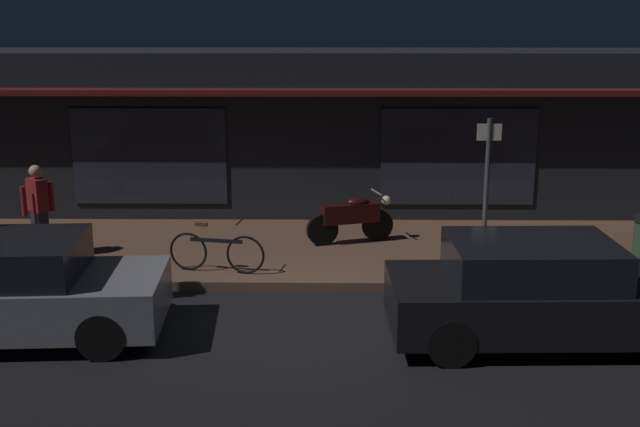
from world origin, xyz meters
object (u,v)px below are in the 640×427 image
at_px(person_photographer, 39,209).
at_px(parked_car_near, 9,290).
at_px(sign_post, 487,175).
at_px(parked_car_far, 538,292).
at_px(bicycle_parked, 216,252).
at_px(motorcycle, 352,217).

distance_m(person_photographer, parked_car_near, 3.34).
bearing_deg(person_photographer, parked_car_near, -77.27).
distance_m(sign_post, parked_car_far, 4.07).
bearing_deg(parked_car_near, sign_post, 28.61).
relative_size(bicycle_parked, parked_car_far, 0.40).
relative_size(person_photographer, parked_car_near, 0.40).
xyz_separation_m(bicycle_parked, parked_car_far, (4.72, -2.45, 0.20)).
xyz_separation_m(parked_car_near, parked_car_far, (7.23, -0.02, 0.00)).
xyz_separation_m(bicycle_parked, sign_post, (4.78, 1.54, 1.00)).
relative_size(motorcycle, person_photographer, 0.99).
xyz_separation_m(bicycle_parked, person_photographer, (-3.24, 0.81, 0.52)).
bearing_deg(person_photographer, sign_post, 5.23).
distance_m(person_photographer, sign_post, 8.06).
bearing_deg(sign_post, parked_car_near, -151.39).
xyz_separation_m(motorcycle, bicycle_parked, (-2.32, -1.77, -0.14)).
bearing_deg(parked_car_far, sign_post, 89.26).
xyz_separation_m(person_photographer, parked_car_far, (7.96, -3.26, -0.32)).
relative_size(sign_post, parked_car_near, 0.57).
height_order(motorcycle, parked_car_near, parked_car_near).
xyz_separation_m(sign_post, parked_car_near, (-7.28, -3.97, -0.81)).
height_order(motorcycle, person_photographer, person_photographer).
distance_m(motorcycle, parked_car_near, 6.40).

